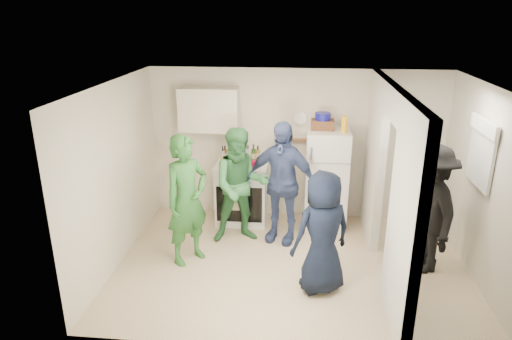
{
  "coord_description": "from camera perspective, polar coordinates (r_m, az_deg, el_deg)",
  "views": [
    {
      "loc": [
        0.07,
        -5.57,
        3.38
      ],
      "look_at": [
        -0.53,
        0.4,
        1.25
      ],
      "focal_mm": 32.0,
      "sensor_mm": 36.0,
      "label": 1
    }
  ],
  "objects": [
    {
      "name": "bottle_h",
      "position": [
        7.28,
        -4.18,
        1.78
      ],
      "size": [
        0.06,
        0.06,
        0.32
      ],
      "primitive_type": "cylinder",
      "color": "silver",
      "rests_on": "stove"
    },
    {
      "name": "upper_cabinet",
      "position": [
        7.4,
        -5.89,
        7.51
      ],
      "size": [
        0.95,
        0.34,
        0.7
      ],
      "primitive_type": "cube",
      "color": "silver",
      "rests_on": "wall_back"
    },
    {
      "name": "partition_pier_front",
      "position": [
        5.08,
        18.15,
        -6.3
      ],
      "size": [
        0.12,
        1.2,
        2.5
      ],
      "primitive_type": "cube",
      "color": "silver",
      "rests_on": "floor"
    },
    {
      "name": "partition_pier_back",
      "position": [
        7.09,
        14.64,
        1.42
      ],
      "size": [
        0.12,
        1.2,
        2.5
      ],
      "primitive_type": "cube",
      "color": "silver",
      "rests_on": "floor"
    },
    {
      "name": "bottle_b",
      "position": [
        7.3,
        -3.32,
        1.89
      ],
      "size": [
        0.07,
        0.07,
        0.33
      ],
      "primitive_type": "cylinder",
      "color": "#24521B",
      "rests_on": "stove"
    },
    {
      "name": "wall_front",
      "position": [
        4.42,
        4.2,
        -9.35
      ],
      "size": [
        4.8,
        0.0,
        4.8
      ],
      "primitive_type": "plane",
      "rotation": [
        -1.57,
        0.0,
        0.0
      ],
      "color": "silver",
      "rests_on": "floor"
    },
    {
      "name": "person_nook",
      "position": [
        6.44,
        20.78,
        -4.57
      ],
      "size": [
        0.85,
        1.24,
        1.78
      ],
      "primitive_type": "imported",
      "rotation": [
        0.0,
        0.0,
        -1.4
      ],
      "color": "black",
      "rests_on": "floor"
    },
    {
      "name": "stove",
      "position": [
        7.57,
        -1.76,
        -2.8
      ],
      "size": [
        0.84,
        0.7,
        1.01
      ],
      "primitive_type": "cube",
      "color": "white",
      "rests_on": "floor"
    },
    {
      "name": "fridge",
      "position": [
        7.39,
        8.76,
        -1.1
      ],
      "size": [
        0.66,
        0.64,
        1.61
      ],
      "primitive_type": "cube",
      "color": "white",
      "rests_on": "floor"
    },
    {
      "name": "yellow_cup_stack_stove",
      "position": [
        7.16,
        -2.99,
        1.22
      ],
      "size": [
        0.09,
        0.09,
        0.25
      ],
      "primitive_type": "cylinder",
      "color": "yellow",
      "rests_on": "stove"
    },
    {
      "name": "bottle_a",
      "position": [
        7.52,
        -3.88,
        2.11
      ],
      "size": [
        0.07,
        0.07,
        0.25
      ],
      "primitive_type": "cylinder",
      "color": "brown",
      "rests_on": "stove"
    },
    {
      "name": "ceiling",
      "position": [
        5.64,
        5.05,
        10.49
      ],
      "size": [
        4.8,
        4.8,
        0.0
      ],
      "primitive_type": "plane",
      "rotation": [
        3.14,
        0.0,
        0.0
      ],
      "color": "white",
      "rests_on": "wall_back"
    },
    {
      "name": "spice_shelf",
      "position": [
        7.5,
        5.0,
        3.77
      ],
      "size": [
        0.35,
        0.08,
        0.03
      ],
      "primitive_type": "cube",
      "color": "olive",
      "rests_on": "wall_back"
    },
    {
      "name": "floor",
      "position": [
        6.52,
        4.39,
        -11.76
      ],
      "size": [
        4.8,
        4.8,
        0.0
      ],
      "primitive_type": "plane",
      "color": "beige",
      "rests_on": "ground"
    },
    {
      "name": "yellow_cup_stack_top",
      "position": [
        7.04,
        10.98,
        5.64
      ],
      "size": [
        0.09,
        0.09,
        0.25
      ],
      "primitive_type": "cylinder",
      "color": "yellow",
      "rests_on": "fridge"
    },
    {
      "name": "person_green_center",
      "position": [
        6.8,
        -1.92,
        -2.0
      ],
      "size": [
        0.99,
        0.85,
        1.77
      ],
      "primitive_type": "imported",
      "rotation": [
        0.0,
        0.0,
        0.23
      ],
      "color": "#3B8847",
      "rests_on": "floor"
    },
    {
      "name": "nook_window_frame",
      "position": [
        6.45,
        26.36,
        1.9
      ],
      "size": [
        0.04,
        0.76,
        0.86
      ],
      "primitive_type": "cube",
      "color": "white",
      "rests_on": "wall_right"
    },
    {
      "name": "bottle_e",
      "position": [
        7.51,
        -1.0,
        2.17
      ],
      "size": [
        0.06,
        0.06,
        0.26
      ],
      "primitive_type": "cylinder",
      "color": "silver",
      "rests_on": "stove"
    },
    {
      "name": "wall_clock",
      "position": [
        7.44,
        5.47,
        6.41
      ],
      "size": [
        0.22,
        0.02,
        0.22
      ],
      "primitive_type": "cylinder",
      "rotation": [
        1.57,
        0.0,
        0.0
      ],
      "color": "white",
      "rests_on": "wall_back"
    },
    {
      "name": "blue_bowl",
      "position": [
        7.14,
        8.36,
        6.66
      ],
      "size": [
        0.24,
        0.24,
        0.11
      ],
      "primitive_type": "cylinder",
      "color": "navy",
      "rests_on": "wicker_basket"
    },
    {
      "name": "bottle_g",
      "position": [
        7.47,
        0.22,
        2.08
      ],
      "size": [
        0.08,
        0.08,
        0.27
      ],
      "primitive_type": "cylinder",
      "color": "#A98737",
      "rests_on": "stove"
    },
    {
      "name": "bottle_d",
      "position": [
        7.32,
        -1.84,
        1.62
      ],
      "size": [
        0.06,
        0.06,
        0.25
      ],
      "primitive_type": "cylinder",
      "color": "brown",
      "rests_on": "stove"
    },
    {
      "name": "nook_valance",
      "position": [
        6.35,
        26.62,
        4.91
      ],
      "size": [
        0.04,
        0.82,
        0.18
      ],
      "primitive_type": "cube",
      "color": "white",
      "rests_on": "wall_right"
    },
    {
      "name": "nook_window",
      "position": [
        6.45,
        26.48,
        1.89
      ],
      "size": [
        0.03,
        0.7,
        0.8
      ],
      "primitive_type": "cube",
      "color": "black",
      "rests_on": "wall_right"
    },
    {
      "name": "red_cup",
      "position": [
        7.16,
        -0.27,
        0.7
      ],
      "size": [
        0.09,
        0.09,
        0.12
      ],
      "primitive_type": "cylinder",
      "color": "#BF0C37",
      "rests_on": "stove"
    },
    {
      "name": "wall_right",
      "position": [
        6.4,
        26.71,
        -2.07
      ],
      "size": [
        0.0,
        3.4,
        3.4
      ],
      "primitive_type": "plane",
      "rotation": [
        1.57,
        0.0,
        -1.57
      ],
      "color": "silver",
      "rests_on": "floor"
    },
    {
      "name": "person_green_left",
      "position": [
        6.29,
        -8.62,
        -3.74
      ],
      "size": [
        0.76,
        0.8,
        1.83
      ],
      "primitive_type": "imported",
      "rotation": [
        0.0,
        0.0,
        0.88
      ],
      "color": "#306D2B",
      "rests_on": "floor"
    },
    {
      "name": "wall_left",
      "position": [
        6.45,
        -17.12,
        -0.63
      ],
      "size": [
        0.0,
        3.4,
        3.4
      ],
      "primitive_type": "plane",
      "rotation": [
        1.57,
        0.0,
        1.57
      ],
      "color": "silver",
      "rests_on": "floor"
    },
    {
      "name": "partition_header",
      "position": [
        5.79,
        17.07,
        7.93
      ],
      "size": [
        0.12,
        1.0,
        0.4
      ],
      "primitive_type": "cube",
      "color": "silver",
      "rests_on": "partition_pier_back"
    },
    {
      "name": "wicker_basket",
      "position": [
        7.17,
        8.31,
        5.65
      ],
      "size": [
        0.35,
        0.25,
        0.15
      ],
      "primitive_type": "cube",
      "color": "brown",
      "rests_on": "fridge"
    },
    {
      "name": "wall_back",
      "position": [
        7.58,
        4.99,
        3.15
      ],
      "size": [
        4.8,
        0.0,
        4.8
      ],
      "primitive_type": "plane",
      "rotation": [
        1.57,
        0.0,
        0.0
      ],
      "color": "silver",
      "rests_on": "floor"
    },
    {
      "name": "person_denim",
      "position": [
        6.79,
        3.18,
        -1.58
      ],
      "size": [
        1.19,
        0.77,
        1.87
      ],
      "primitive_type": "imported",
      "rotation": [
        0.0,
        0.0,
        -0.31
      ],
      "color": "#384E7B",
      "rests_on": "floor"
    },
    {
      "name": "bottle_f",
      "position": [
        7.34,
        -0.31,
        2.02
      ],
      "size": [
        0.07,
        0.07,
        0.32
      ],
      "primitive_type": "cylinder",
      "color": "#214218",
      "rests_on": "stove"
    },
    {
      "name": "bottle_c",
      "position": [
        7.5,
        -2.2,
        2.36
      ],
      "size": [
        0.07,
        0.07,
        0.32
      ],
      "primitive_type": "cylinder",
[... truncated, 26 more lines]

